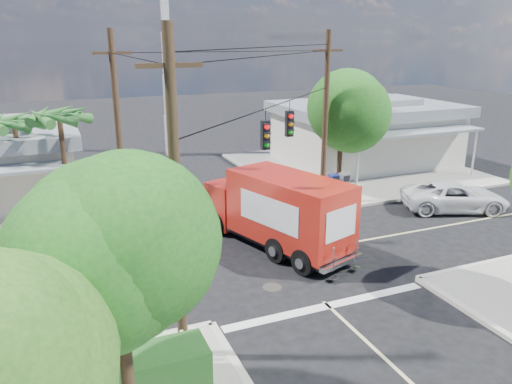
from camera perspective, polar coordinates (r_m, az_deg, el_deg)
ground at (r=20.72m, az=2.15°, el=-7.35°), size 120.00×120.00×0.00m
sidewalk_ne at (r=34.78m, az=11.00°, el=2.71°), size 14.12×14.12×0.14m
road_markings at (r=19.52m, az=3.97°, el=-8.98°), size 32.00×32.00×0.01m
building_ne at (r=36.08m, az=12.42°, el=6.81°), size 11.80×10.20×4.50m
radio_tower at (r=38.14m, az=-10.00°, el=12.54°), size 0.80×0.80×17.00m
tree_sw_front at (r=10.50m, az=-15.50°, el=-7.56°), size 3.88×3.78×6.03m
tree_ne_front at (r=28.51m, az=9.87°, el=9.24°), size 4.21×4.14×6.66m
tree_ne_back at (r=31.83m, az=11.70°, el=8.90°), size 3.77×3.66×5.82m
palm_nw_front at (r=24.84m, az=-21.55°, el=7.79°), size 3.01×3.08×5.59m
palm_nw_back at (r=26.42m, az=-25.91°, el=6.94°), size 3.01×3.08×5.19m
utility_poles at (r=20.13m, az=-3.75°, el=5.91°), size 12.00×10.68×9.00m
picket_fence at (r=13.96m, az=-18.84°, el=-18.49°), size 5.94×0.06×1.00m
vending_boxes at (r=28.52m, az=8.84°, el=0.91°), size 1.90×0.50×1.10m
delivery_truck at (r=21.00m, az=2.50°, el=-2.14°), size 4.45×7.82×3.25m
parked_car at (r=27.78m, az=21.77°, el=-0.49°), size 5.85×4.25×1.48m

